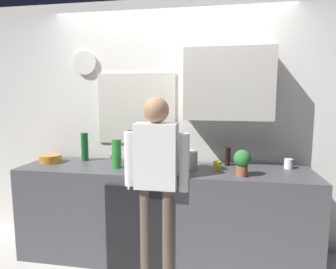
{
  "coord_description": "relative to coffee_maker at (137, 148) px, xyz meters",
  "views": [
    {
      "loc": [
        0.52,
        -2.38,
        1.61
      ],
      "look_at": [
        0.06,
        0.25,
        1.25
      ],
      "focal_mm": 31.02,
      "sensor_mm": 36.0,
      "label": 1
    }
  ],
  "objects": [
    {
      "name": "dishwasher_panel",
      "position": [
        0.15,
        -0.57,
        -0.65
      ],
      "size": [
        0.56,
        0.02,
        0.83
      ],
      "primitive_type": "cube",
      "color": "black",
      "rests_on": "ground_plane"
    },
    {
      "name": "kitchen_counter",
      "position": [
        0.33,
        -0.24,
        -0.61
      ],
      "size": [
        2.81,
        0.64,
        0.92
      ],
      "primitive_type": "cube",
      "color": "#4C4C51",
      "rests_on": "ground_plane"
    },
    {
      "name": "mixing_bowl",
      "position": [
        -0.87,
        -0.21,
        -0.11
      ],
      "size": [
        0.22,
        0.22,
        0.08
      ],
      "primitive_type": "cylinder",
      "color": "orange",
      "rests_on": "kitchen_counter"
    },
    {
      "name": "cup_blue_mug",
      "position": [
        0.4,
        -0.21,
        -0.1
      ],
      "size": [
        0.08,
        0.08,
        0.1
      ],
      "primitive_type": "cylinder",
      "color": "#3351B2",
      "rests_on": "kitchen_counter"
    },
    {
      "name": "bottle_clear_soda",
      "position": [
        -0.11,
        -0.3,
        -0.01
      ],
      "size": [
        0.09,
        0.09,
        0.28
      ],
      "primitive_type": "cylinder",
      "color": "#2D8C33",
      "rests_on": "kitchen_counter"
    },
    {
      "name": "dish_soap",
      "position": [
        0.21,
        -0.45,
        -0.07
      ],
      "size": [
        0.06,
        0.06,
        0.18
      ],
      "color": "green",
      "rests_on": "kitchen_counter"
    },
    {
      "name": "back_wall_assembly",
      "position": [
        0.4,
        0.16,
        0.3
      ],
      "size": [
        4.41,
        0.42,
        2.6
      ],
      "color": "white",
      "rests_on": "ground_plane"
    },
    {
      "name": "bottle_dark_sauce",
      "position": [
        0.94,
        -0.03,
        -0.06
      ],
      "size": [
        0.06,
        0.06,
        0.18
      ],
      "primitive_type": "cylinder",
      "color": "black",
      "rests_on": "kitchen_counter"
    },
    {
      "name": "cup_yellow_cup",
      "position": [
        0.84,
        -0.23,
        -0.1
      ],
      "size": [
        0.07,
        0.07,
        0.08
      ],
      "primitive_type": "cylinder",
      "color": "yellow",
      "rests_on": "kitchen_counter"
    },
    {
      "name": "potted_plant",
      "position": [
        1.06,
        -0.39,
        -0.01
      ],
      "size": [
        0.15,
        0.15,
        0.23
      ],
      "color": "#9E5638",
      "rests_on": "kitchen_counter"
    },
    {
      "name": "bottle_green_wine",
      "position": [
        -0.56,
        -0.06,
        0.0
      ],
      "size": [
        0.07,
        0.07,
        0.3
      ],
      "primitive_type": "cylinder",
      "color": "#195923",
      "rests_on": "kitchen_counter"
    },
    {
      "name": "cup_white_mug",
      "position": [
        1.52,
        -0.06,
        -0.1
      ],
      "size": [
        0.08,
        0.08,
        0.09
      ],
      "primitive_type": "cylinder",
      "color": "white",
      "rests_on": "kitchen_counter"
    },
    {
      "name": "storage_canister",
      "position": [
        0.59,
        -0.2,
        -0.06
      ],
      "size": [
        0.14,
        0.14,
        0.17
      ],
      "primitive_type": "cylinder",
      "color": "silver",
      "rests_on": "kitchen_counter"
    },
    {
      "name": "person_at_sink",
      "position": [
        0.33,
        -0.54,
        -0.12
      ],
      "size": [
        0.57,
        0.22,
        1.6
      ],
      "rotation": [
        0.0,
        0.0,
        0.09
      ],
      "color": "brown",
      "rests_on": "ground_plane"
    },
    {
      "name": "coffee_maker",
      "position": [
        0.0,
        0.0,
        0.0
      ],
      "size": [
        0.2,
        0.2,
        0.33
      ],
      "color": "black",
      "rests_on": "kitchen_counter"
    }
  ]
}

